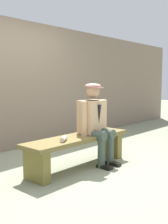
# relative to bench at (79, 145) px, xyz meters

# --- Properties ---
(ground_plane) EXTENTS (30.00, 30.00, 0.00)m
(ground_plane) POSITION_rel_bench_xyz_m (0.00, 0.00, -0.34)
(ground_plane) COLOR gray
(bench) EXTENTS (1.84, 0.47, 0.47)m
(bench) POSITION_rel_bench_xyz_m (0.00, 0.00, 0.00)
(bench) COLOR brown
(bench) RESTS_ON ground
(seated_man) EXTENTS (0.56, 0.59, 1.24)m
(seated_man) POSITION_rel_bench_xyz_m (-0.31, 0.06, 0.35)
(seated_man) COLOR tan
(seated_man) RESTS_ON ground
(rolled_magazine) EXTENTS (0.21, 0.17, 0.07)m
(rolled_magazine) POSITION_rel_bench_xyz_m (0.37, 0.07, 0.17)
(rolled_magazine) COLOR beige
(rolled_magazine) RESTS_ON bench
(stadium_wall) EXTENTS (12.00, 0.24, 2.41)m
(stadium_wall) POSITION_rel_bench_xyz_m (0.00, -1.74, 0.87)
(stadium_wall) COLOR #7F6B5B
(stadium_wall) RESTS_ON ground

